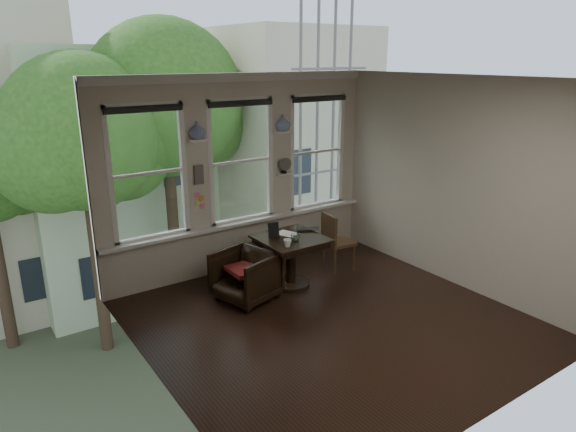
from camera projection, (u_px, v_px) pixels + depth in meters
ground at (330, 321)px, 6.54m from camera, size 4.50×4.50×0.00m
ceiling at (337, 78)px, 5.64m from camera, size 4.50×4.50×0.00m
wall_back at (240, 174)px, 7.86m from camera, size 4.50×0.00×4.50m
wall_front at (503, 271)px, 4.32m from camera, size 4.50×0.00×4.50m
wall_left at (150, 247)px, 4.88m from camera, size 0.00×4.50×4.50m
wall_right at (456, 183)px, 7.31m from camera, size 0.00×4.50×4.50m
window_left at (147, 173)px, 7.02m from camera, size 1.10×0.12×1.90m
window_center at (240, 161)px, 7.80m from camera, size 1.10×0.12×1.90m
window_right at (315, 152)px, 8.58m from camera, size 1.10×0.12×1.90m
shelf_left at (197, 140)px, 7.21m from camera, size 0.26×0.16×0.03m
shelf_right at (283, 132)px, 7.99m from camera, size 0.26×0.16×0.03m
intercom at (198, 174)px, 7.38m from camera, size 0.14×0.06×0.28m
sticky_notes at (199, 198)px, 7.49m from camera, size 0.16×0.01×0.24m
desk_fan at (284, 168)px, 8.15m from camera, size 0.20×0.20×0.24m
vase_left at (197, 130)px, 7.17m from camera, size 0.24×0.24×0.25m
vase_right at (283, 123)px, 7.95m from camera, size 0.24×0.24×0.25m
table at (291, 262)px, 7.45m from camera, size 0.90×0.90×0.75m
armchair_left at (246, 276)px, 7.03m from camera, size 0.95×0.93×0.70m
cushion_red at (246, 269)px, 7.00m from camera, size 0.45×0.45×0.06m
side_chair_right at (339, 242)px, 8.01m from camera, size 0.47×0.47×0.92m
laptop at (308, 230)px, 7.60m from camera, size 0.40×0.35×0.03m
mug at (287, 243)px, 6.97m from camera, size 0.13×0.13×0.10m
drinking_glass at (295, 238)px, 7.18m from camera, size 0.15×0.15×0.10m
tablet at (274, 230)px, 7.31m from camera, size 0.17×0.11×0.22m
papers at (287, 234)px, 7.49m from camera, size 0.31×0.36×0.00m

